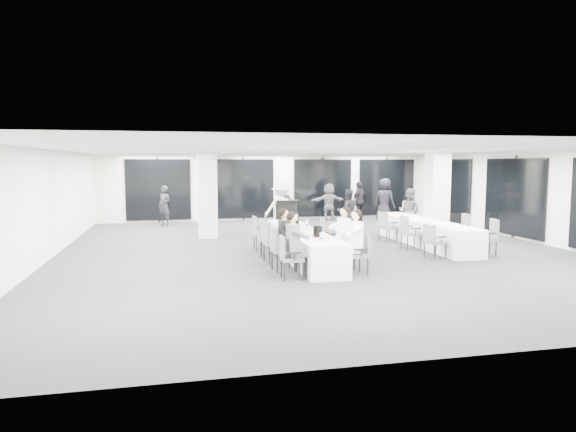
# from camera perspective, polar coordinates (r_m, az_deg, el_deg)

# --- Properties ---
(room) EXTENTS (14.04, 16.04, 2.84)m
(room) POSITION_cam_1_polar(r_m,az_deg,el_deg) (15.57, 5.22, 1.98)
(room) COLOR #232328
(room) RESTS_ON ground
(column_left) EXTENTS (0.60, 0.60, 2.80)m
(column_left) POSITION_cam_1_polar(r_m,az_deg,el_deg) (16.95, -8.94, 2.30)
(column_left) COLOR silver
(column_left) RESTS_ON floor
(column_right) EXTENTS (0.60, 0.60, 2.80)m
(column_right) POSITION_cam_1_polar(r_m,az_deg,el_deg) (16.77, 16.20, 2.09)
(column_right) COLOR silver
(column_right) RESTS_ON floor
(banquet_table_main) EXTENTS (0.90, 5.00, 0.75)m
(banquet_table_main) POSITION_cam_1_polar(r_m,az_deg,el_deg) (13.05, 1.62, -3.25)
(banquet_table_main) COLOR white
(banquet_table_main) RESTS_ON floor
(banquet_table_side) EXTENTS (0.90, 5.00, 0.75)m
(banquet_table_side) POSITION_cam_1_polar(r_m,az_deg,el_deg) (15.87, 15.00, -1.80)
(banquet_table_side) COLOR white
(banquet_table_side) RESTS_ON floor
(cocktail_table) EXTENTS (0.85, 0.85, 1.17)m
(cocktail_table) POSITION_cam_1_polar(r_m,az_deg,el_deg) (17.77, -0.19, -0.07)
(cocktail_table) COLOR black
(cocktail_table) RESTS_ON floor
(chair_main_left_near) EXTENTS (0.48, 0.54, 0.93)m
(chair_main_left_near) POSITION_cam_1_polar(r_m,az_deg,el_deg) (10.84, 0.03, -4.32)
(chair_main_left_near) COLOR #4D5054
(chair_main_left_near) RESTS_ON floor
(chair_main_left_second) EXTENTS (0.56, 0.61, 1.01)m
(chair_main_left_second) POSITION_cam_1_polar(r_m,az_deg,el_deg) (11.66, -0.92, -3.37)
(chair_main_left_second) COLOR #4D5054
(chair_main_left_second) RESTS_ON floor
(chair_main_left_mid) EXTENTS (0.59, 0.63, 1.03)m
(chair_main_left_mid) POSITION_cam_1_polar(r_m,az_deg,el_deg) (12.63, -1.84, -2.58)
(chair_main_left_mid) COLOR #4D5054
(chair_main_left_mid) RESTS_ON floor
(chair_main_left_fourth) EXTENTS (0.57, 0.60, 0.95)m
(chair_main_left_fourth) POSITION_cam_1_polar(r_m,az_deg,el_deg) (13.52, -2.51, -2.22)
(chair_main_left_fourth) COLOR #4D5054
(chair_main_left_fourth) RESTS_ON floor
(chair_main_left_far) EXTENTS (0.49, 0.55, 0.95)m
(chair_main_left_far) POSITION_cam_1_polar(r_m,az_deg,el_deg) (14.49, -3.20, -1.66)
(chair_main_left_far) COLOR #4D5054
(chair_main_left_far) RESTS_ON floor
(chair_main_right_near) EXTENTS (0.51, 0.55, 0.90)m
(chair_main_right_near) POSITION_cam_1_polar(r_m,az_deg,el_deg) (11.50, 7.93, -3.87)
(chair_main_right_near) COLOR #4D5054
(chair_main_right_near) RESTS_ON floor
(chair_main_right_second) EXTENTS (0.53, 0.57, 0.93)m
(chair_main_right_second) POSITION_cam_1_polar(r_m,az_deg,el_deg) (12.20, 6.70, -3.20)
(chair_main_right_second) COLOR #4D5054
(chair_main_right_second) RESTS_ON floor
(chair_main_right_mid) EXTENTS (0.51, 0.56, 0.95)m
(chair_main_right_mid) POSITION_cam_1_polar(r_m,az_deg,el_deg) (13.10, 5.33, -2.49)
(chair_main_right_mid) COLOR #4D5054
(chair_main_right_mid) RESTS_ON floor
(chair_main_right_fourth) EXTENTS (0.46, 0.51, 0.88)m
(chair_main_right_fourth) POSITION_cam_1_polar(r_m,az_deg,el_deg) (13.74, 4.45, -2.27)
(chair_main_right_fourth) COLOR #4D5054
(chair_main_right_fourth) RESTS_ON floor
(chair_main_right_far) EXTENTS (0.48, 0.53, 0.89)m
(chair_main_right_far) POSITION_cam_1_polar(r_m,az_deg,el_deg) (14.65, 3.36, -1.71)
(chair_main_right_far) COLOR #4D5054
(chair_main_right_far) RESTS_ON floor
(chair_side_left_near) EXTENTS (0.54, 0.57, 0.89)m
(chair_side_left_near) POSITION_cam_1_polar(r_m,az_deg,el_deg) (13.71, 15.81, -2.46)
(chair_side_left_near) COLOR #4D5054
(chair_side_left_near) RESTS_ON floor
(chair_side_left_mid) EXTENTS (0.49, 0.55, 0.96)m
(chair_side_left_mid) POSITION_cam_1_polar(r_m,az_deg,el_deg) (14.94, 13.24, -1.56)
(chair_side_left_mid) COLOR #4D5054
(chair_side_left_mid) RESTS_ON floor
(chair_side_left_far) EXTENTS (0.56, 0.59, 0.92)m
(chair_side_left_far) POSITION_cam_1_polar(r_m,az_deg,el_deg) (16.39, 10.85, -0.94)
(chair_side_left_far) COLOR #4D5054
(chair_side_left_far) RESTS_ON floor
(chair_side_right_near) EXTENTS (0.57, 0.61, 0.97)m
(chair_side_right_near) POSITION_cam_1_polar(r_m,az_deg,el_deg) (14.62, 21.42, -1.96)
(chair_side_right_near) COLOR #4D5054
(chair_side_right_near) RESTS_ON floor
(chair_side_right_mid) EXTENTS (0.53, 0.58, 0.97)m
(chair_side_right_mid) POSITION_cam_1_polar(r_m,az_deg,el_deg) (15.75, 18.70, -1.31)
(chair_side_right_mid) COLOR #4D5054
(chair_side_right_mid) RESTS_ON floor
(chair_side_right_far) EXTENTS (0.53, 0.55, 0.86)m
(chair_side_right_far) POSITION_cam_1_polar(r_m,az_deg,el_deg) (17.00, 16.14, -0.94)
(chair_side_right_far) COLOR #4D5054
(chair_side_right_far) RESTS_ON floor
(seated_guest_a) EXTENTS (0.50, 0.38, 1.44)m
(seated_guest_a) POSITION_cam_1_polar(r_m,az_deg,el_deg) (10.83, 0.88, -2.82)
(seated_guest_a) COLOR #585A60
(seated_guest_a) RESTS_ON floor
(seated_guest_b) EXTENTS (0.50, 0.38, 1.44)m
(seated_guest_b) POSITION_cam_1_polar(r_m,az_deg,el_deg) (11.67, -0.11, -2.18)
(seated_guest_b) COLOR black
(seated_guest_b) RESTS_ON floor
(seated_guest_c) EXTENTS (0.50, 0.38, 1.44)m
(seated_guest_c) POSITION_cam_1_polar(r_m,az_deg,el_deg) (11.38, 7.21, -2.43)
(seated_guest_c) COLOR white
(seated_guest_c) RESTS_ON floor
(seated_guest_d) EXTENTS (0.50, 0.38, 1.44)m
(seated_guest_d) POSITION_cam_1_polar(r_m,az_deg,el_deg) (12.12, 5.96, -1.90)
(seated_guest_d) COLOR white
(seated_guest_d) RESTS_ON floor
(standing_guest_a) EXTENTS (0.77, 0.70, 1.75)m
(standing_guest_a) POSITION_cam_1_polar(r_m,az_deg,el_deg) (19.66, -0.29, 1.34)
(standing_guest_a) COLOR black
(standing_guest_a) RESTS_ON floor
(standing_guest_b) EXTENTS (0.86, 0.53, 1.76)m
(standing_guest_b) POSITION_cam_1_polar(r_m,az_deg,el_deg) (17.81, 6.65, 0.83)
(standing_guest_b) COLOR black
(standing_guest_b) RESTS_ON floor
(standing_guest_c) EXTENTS (1.39, 0.86, 2.02)m
(standing_guest_c) POSITION_cam_1_polar(r_m,az_deg,el_deg) (17.73, -0.74, 1.27)
(standing_guest_c) COLOR white
(standing_guest_c) RESTS_ON floor
(standing_guest_d) EXTENTS (1.27, 1.15, 1.89)m
(standing_guest_d) POSITION_cam_1_polar(r_m,az_deg,el_deg) (21.72, 7.94, 1.91)
(standing_guest_d) COLOR black
(standing_guest_d) RESTS_ON floor
(standing_guest_e) EXTENTS (1.05, 1.16, 2.05)m
(standing_guest_e) POSITION_cam_1_polar(r_m,az_deg,el_deg) (21.71, 10.70, 2.07)
(standing_guest_e) COLOR black
(standing_guest_e) RESTS_ON floor
(standing_guest_f) EXTENTS (1.70, 0.77, 1.80)m
(standing_guest_f) POSITION_cam_1_polar(r_m,az_deg,el_deg) (21.90, 4.56, 1.86)
(standing_guest_f) COLOR #585A60
(standing_guest_f) RESTS_ON floor
(standing_guest_g) EXTENTS (0.83, 0.83, 1.78)m
(standing_guest_g) POSITION_cam_1_polar(r_m,az_deg,el_deg) (20.51, -13.58, 1.40)
(standing_guest_g) COLOR black
(standing_guest_g) RESTS_ON floor
(standing_guest_h) EXTENTS (0.96, 1.00, 1.79)m
(standing_guest_h) POSITION_cam_1_polar(r_m,az_deg,el_deg) (18.09, 13.33, 0.83)
(standing_guest_h) COLOR #585A60
(standing_guest_h) RESTS_ON floor
(ice_bucket_near) EXTENTS (0.22, 0.22, 0.25)m
(ice_bucket_near) POSITION_cam_1_polar(r_m,az_deg,el_deg) (11.91, 3.32, -1.73)
(ice_bucket_near) COLOR black
(ice_bucket_near) RESTS_ON banquet_table_main
(ice_bucket_far) EXTENTS (0.23, 0.23, 0.27)m
(ice_bucket_far) POSITION_cam_1_polar(r_m,az_deg,el_deg) (13.97, 0.75, -0.54)
(ice_bucket_far) COLOR black
(ice_bucket_far) RESTS_ON banquet_table_main
(water_bottle_a) EXTENTS (0.07, 0.07, 0.21)m
(water_bottle_a) POSITION_cam_1_polar(r_m,az_deg,el_deg) (11.12, 3.72, -2.38)
(water_bottle_a) COLOR silver
(water_bottle_a) RESTS_ON banquet_table_main
(water_bottle_b) EXTENTS (0.07, 0.07, 0.23)m
(water_bottle_b) POSITION_cam_1_polar(r_m,az_deg,el_deg) (13.34, 2.10, -0.93)
(water_bottle_b) COLOR silver
(water_bottle_b) RESTS_ON banquet_table_main
(water_bottle_c) EXTENTS (0.07, 0.07, 0.21)m
(water_bottle_c) POSITION_cam_1_polar(r_m,az_deg,el_deg) (15.04, -0.41, -0.18)
(water_bottle_c) COLOR silver
(water_bottle_c) RESTS_ON banquet_table_main
(plate_a) EXTENTS (0.19, 0.19, 0.03)m
(plate_a) POSITION_cam_1_polar(r_m,az_deg,el_deg) (11.64, 3.15, -2.46)
(plate_a) COLOR white
(plate_a) RESTS_ON banquet_table_main
(plate_b) EXTENTS (0.18, 0.18, 0.03)m
(plate_b) POSITION_cam_1_polar(r_m,az_deg,el_deg) (11.52, 4.27, -2.56)
(plate_b) COLOR white
(plate_b) RESTS_ON banquet_table_main
(plate_c) EXTENTS (0.22, 0.22, 0.03)m
(plate_c) POSITION_cam_1_polar(r_m,az_deg,el_deg) (12.35, 2.91, -1.97)
(plate_c) COLOR white
(plate_c) RESTS_ON banquet_table_main
(wine_glass) EXTENTS (0.08, 0.08, 0.20)m
(wine_glass) POSITION_cam_1_polar(r_m,az_deg,el_deg) (10.91, 5.46, -2.34)
(wine_glass) COLOR silver
(wine_glass) RESTS_ON banquet_table_main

